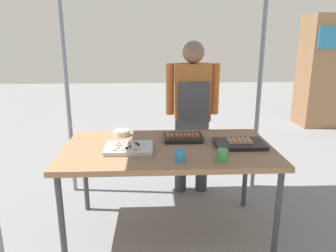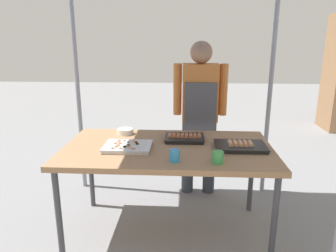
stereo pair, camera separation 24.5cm
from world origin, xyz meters
TOP-DOWN VIEW (x-y plane):
  - ground_plane at (0.00, 0.00)m, footprint 18.00×18.00m
  - stall_table at (0.00, 0.00)m, footprint 1.60×0.90m
  - tray_grilled_sausages at (0.13, 0.16)m, footprint 0.32×0.24m
  - tray_meat_skewers at (-0.30, -0.07)m, footprint 0.35×0.27m
  - tray_pork_links at (0.55, -0.01)m, footprint 0.38×0.27m
  - condiment_bowl at (-0.39, 0.31)m, footprint 0.14×0.14m
  - drink_cup_near_edge at (0.06, -0.30)m, footprint 0.07×0.07m
  - drink_cup_by_wok at (0.35, -0.31)m, footprint 0.08×0.08m
  - vendor_woman at (0.27, 0.74)m, footprint 0.52×0.22m
  - neighbor_stall_left at (2.94, 3.27)m, footprint 0.76×0.66m

SIDE VIEW (x-z plane):
  - ground_plane at x=0.00m, z-range 0.00..0.00m
  - stall_table at x=0.00m, z-range 0.32..1.07m
  - tray_meat_skewers at x=-0.30m, z-range 0.75..0.79m
  - tray_pork_links at x=0.55m, z-range 0.74..0.80m
  - tray_grilled_sausages at x=0.13m, z-range 0.74..0.80m
  - condiment_bowl at x=-0.39m, z-range 0.75..0.80m
  - drink_cup_by_wok at x=0.35m, z-range 0.75..0.83m
  - drink_cup_near_edge at x=0.06m, z-range 0.75..0.83m
  - vendor_woman at x=0.27m, z-range 0.14..1.67m
  - neighbor_stall_left at x=2.94m, z-range 0.00..1.95m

